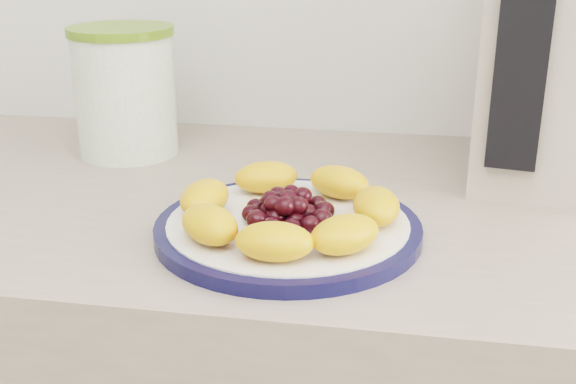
# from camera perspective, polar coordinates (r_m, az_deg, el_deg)

# --- Properties ---
(plate_rim) EXTENTS (0.28, 0.28, 0.01)m
(plate_rim) POSITION_cam_1_polar(r_m,az_deg,el_deg) (0.77, 0.00, -2.95)
(plate_rim) COLOR #10133D
(plate_rim) RESTS_ON counter
(plate_face) EXTENTS (0.26, 0.26, 0.02)m
(plate_face) POSITION_cam_1_polar(r_m,az_deg,el_deg) (0.77, 0.00, -2.88)
(plate_face) COLOR white
(plate_face) RESTS_ON counter
(canister) EXTENTS (0.19, 0.19, 0.17)m
(canister) POSITION_cam_1_polar(r_m,az_deg,el_deg) (1.06, -12.71, 7.44)
(canister) COLOR #3C6A1D
(canister) RESTS_ON counter
(canister_lid) EXTENTS (0.19, 0.19, 0.01)m
(canister_lid) POSITION_cam_1_polar(r_m,az_deg,el_deg) (1.04, -13.11, 12.30)
(canister_lid) COLOR olive
(canister_lid) RESTS_ON canister
(appliance_body) EXTENTS (0.23, 0.29, 0.33)m
(appliance_body) POSITION_cam_1_polar(r_m,az_deg,el_deg) (0.99, 21.13, 10.47)
(appliance_body) COLOR #BBAEA0
(appliance_body) RESTS_ON counter
(appliance_panel) EXTENTS (0.06, 0.03, 0.25)m
(appliance_panel) POSITION_cam_1_polar(r_m,az_deg,el_deg) (0.85, 17.97, 9.74)
(appliance_panel) COLOR black
(appliance_panel) RESTS_ON appliance_body
(fruit_plate) EXTENTS (0.24, 0.24, 0.04)m
(fruit_plate) POSITION_cam_1_polar(r_m,az_deg,el_deg) (0.76, -0.04, -1.29)
(fruit_plate) COLOR orange
(fruit_plate) RESTS_ON plate_face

